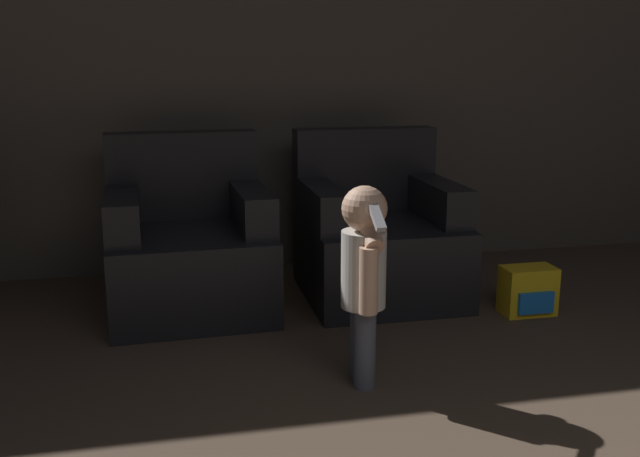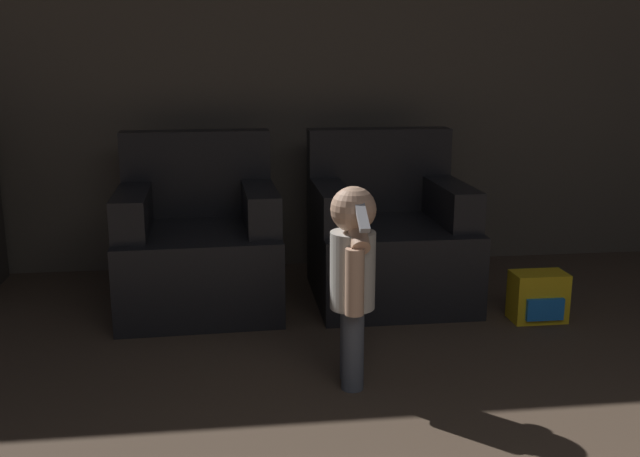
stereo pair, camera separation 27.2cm
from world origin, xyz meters
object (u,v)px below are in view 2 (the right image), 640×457
(armchair_right, at_px, (388,239))
(person_toddler, at_px, (353,270))
(armchair_left, at_px, (199,245))
(toy_backpack, at_px, (538,297))

(armchair_right, bearing_deg, person_toddler, -109.65)
(armchair_left, xyz_separation_m, toy_backpack, (1.64, -0.48, -0.19))
(armchair_left, height_order, toy_backpack, armchair_left)
(armchair_right, relative_size, toy_backpack, 3.34)
(armchair_right, height_order, person_toddler, armchair_right)
(toy_backpack, bearing_deg, armchair_left, 163.84)
(armchair_right, distance_m, toy_backpack, 0.82)
(armchair_right, bearing_deg, toy_backpack, -36.52)
(person_toddler, distance_m, toy_backpack, 1.22)
(armchair_left, height_order, armchair_right, same)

